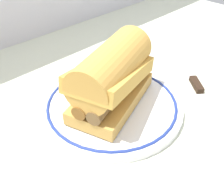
# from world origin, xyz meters

# --- Properties ---
(ground_plane) EXTENTS (1.50, 1.50, 0.00)m
(ground_plane) POSITION_xyz_m (0.00, 0.00, 0.00)
(ground_plane) COLOR beige
(plate) EXTENTS (0.28, 0.28, 0.01)m
(plate) POSITION_xyz_m (-0.02, 0.02, 0.01)
(plate) COLOR white
(plate) RESTS_ON ground_plane
(sausage_sandwich) EXTENTS (0.22, 0.16, 0.12)m
(sausage_sandwich) POSITION_xyz_m (-0.02, 0.02, 0.08)
(sausage_sandwich) COLOR gold
(sausage_sandwich) RESTS_ON plate
(butter_knife) EXTENTS (0.11, 0.12, 0.01)m
(butter_knife) POSITION_xyz_m (0.18, -0.04, 0.00)
(butter_knife) COLOR silver
(butter_knife) RESTS_ON ground_plane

